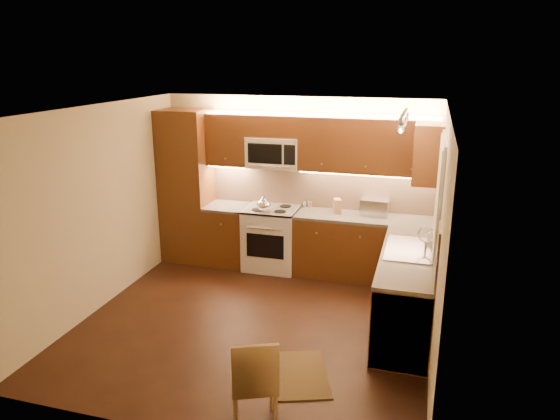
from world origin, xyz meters
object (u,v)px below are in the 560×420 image
(stove, at_px, (272,238))
(microwave, at_px, (274,152))
(kettle, at_px, (264,203))
(knife_block, at_px, (337,206))
(dining_chair, at_px, (254,380))
(soap_bottle, at_px, (431,235))
(sink, at_px, (409,243))
(toaster_oven, at_px, (375,207))

(stove, distance_m, microwave, 1.27)
(kettle, relative_size, knife_block, 1.16)
(kettle, xyz_separation_m, knife_block, (1.01, 0.27, -0.04))
(microwave, xyz_separation_m, kettle, (-0.07, -0.31, -0.68))
(dining_chair, bearing_deg, kettle, 83.12)
(soap_bottle, xyz_separation_m, dining_chair, (-1.37, -2.57, -0.56))
(kettle, relative_size, dining_chair, 0.27)
(stove, xyz_separation_m, knife_block, (0.94, 0.10, 0.54))
(microwave, relative_size, soap_bottle, 4.30)
(microwave, height_order, sink, microwave)
(toaster_oven, bearing_deg, microwave, -175.18)
(stove, bearing_deg, knife_block, 5.92)
(kettle, bearing_deg, soap_bottle, -36.67)
(knife_block, height_order, soap_bottle, knife_block)
(microwave, xyz_separation_m, sink, (2.00, -1.26, -0.74))
(stove, height_order, dining_chair, stove)
(toaster_oven, distance_m, dining_chair, 3.64)
(microwave, bearing_deg, knife_block, -2.24)
(sink, relative_size, soap_bottle, 4.87)
(soap_bottle, relative_size, dining_chair, 0.20)
(soap_bottle, bearing_deg, dining_chair, -103.47)
(soap_bottle, bearing_deg, stove, 174.81)
(kettle, xyz_separation_m, toaster_oven, (1.54, 0.34, -0.02))
(knife_block, bearing_deg, microwave, 155.39)
(knife_block, bearing_deg, sink, -71.57)
(stove, distance_m, knife_block, 1.09)
(stove, relative_size, soap_bottle, 5.21)
(kettle, bearing_deg, toaster_oven, -8.96)
(microwave, distance_m, dining_chair, 3.84)
(kettle, bearing_deg, sink, -46.09)
(stove, height_order, toaster_oven, toaster_oven)
(stove, xyz_separation_m, microwave, (0.00, 0.14, 1.26))
(toaster_oven, height_order, dining_chair, toaster_oven)
(toaster_oven, height_order, soap_bottle, toaster_oven)
(kettle, xyz_separation_m, dining_chair, (0.94, -3.20, -0.61))
(toaster_oven, height_order, knife_block, toaster_oven)
(soap_bottle, bearing_deg, microwave, 171.81)
(kettle, relative_size, soap_bottle, 1.34)
(kettle, bearing_deg, dining_chair, -95.02)
(toaster_oven, relative_size, dining_chair, 0.44)
(stove, height_order, kettle, kettle)
(sink, relative_size, dining_chair, 0.99)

